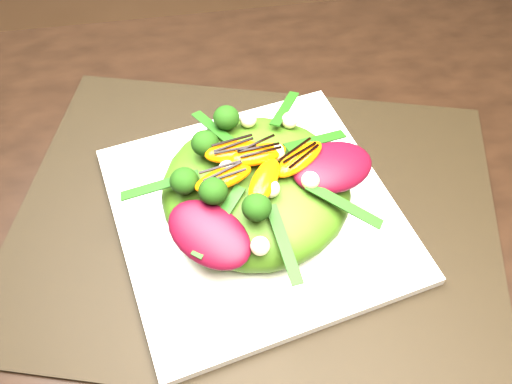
{
  "coord_description": "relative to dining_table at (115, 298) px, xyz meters",
  "views": [
    {
      "loc": [
        0.11,
        -0.27,
        1.24
      ],
      "look_at": [
        0.16,
        0.06,
        0.8
      ],
      "focal_mm": 38.0,
      "sensor_mm": 36.0,
      "label": 1
    }
  ],
  "objects": [
    {
      "name": "plate_base",
      "position": [
        0.16,
        0.06,
        0.03
      ],
      "size": [
        0.35,
        0.35,
        0.01
      ],
      "primitive_type": "cube",
      "rotation": [
        0.0,
        0.0,
        0.21
      ],
      "color": "silver",
      "rests_on": "placemat"
    },
    {
      "name": "broccoli_floret",
      "position": [
        0.11,
        0.11,
        0.12
      ],
      "size": [
        0.05,
        0.05,
        0.04
      ],
      "primitive_type": "sphere",
      "rotation": [
        0.0,
        0.0,
        -0.41
      ],
      "color": "#173209",
      "rests_on": "lettuce_mound"
    },
    {
      "name": "lettuce_mound",
      "position": [
        0.16,
        0.06,
        0.07
      ],
      "size": [
        0.24,
        0.24,
        0.07
      ],
      "primitive_type": "ellipsoid",
      "rotation": [
        0.0,
        0.0,
        0.28
      ],
      "color": "#396011",
      "rests_on": "salad_bowl"
    },
    {
      "name": "orange_segment",
      "position": [
        0.14,
        0.08,
        0.11
      ],
      "size": [
        0.06,
        0.05,
        0.02
      ],
      "primitive_type": "ellipsoid",
      "rotation": [
        0.0,
        0.0,
        0.45
      ],
      "color": "#FD6604",
      "rests_on": "lettuce_mound"
    },
    {
      "name": "radicchio_leaf",
      "position": [
        0.23,
        0.06,
        0.1
      ],
      "size": [
        0.1,
        0.08,
        0.02
      ],
      "primitive_type": "ellipsoid",
      "rotation": [
        0.0,
        0.0,
        0.28
      ],
      "color": "#430714",
      "rests_on": "lettuce_mound"
    },
    {
      "name": "balsamic_drizzle",
      "position": [
        0.14,
        0.08,
        0.12
      ],
      "size": [
        0.04,
        0.02,
        0.0
      ],
      "primitive_type": "cube",
      "rotation": [
        0.0,
        0.0,
        0.45
      ],
      "color": "black",
      "rests_on": "orange_segment"
    },
    {
      "name": "salad_bowl",
      "position": [
        0.16,
        0.06,
        0.04
      ],
      "size": [
        0.25,
        0.25,
        0.02
      ],
      "primitive_type": "cylinder",
      "rotation": [
        0.0,
        0.0,
        0.1
      ],
      "color": "white",
      "rests_on": "plate_base"
    },
    {
      "name": "placemat",
      "position": [
        0.16,
        0.06,
        0.02
      ],
      "size": [
        0.61,
        0.53,
        0.0
      ],
      "primitive_type": "cube",
      "rotation": [
        0.0,
        0.0,
        -0.28
      ],
      "color": "black",
      "rests_on": "dining_table"
    },
    {
      "name": "macadamia_nut",
      "position": [
        0.19,
        0.04,
        0.11
      ],
      "size": [
        0.02,
        0.02,
        0.02
      ],
      "primitive_type": "sphere",
      "rotation": [
        0.0,
        0.0,
        0.17
      ],
      "color": "beige",
      "rests_on": "lettuce_mound"
    },
    {
      "name": "dining_table",
      "position": [
        0.0,
        0.0,
        0.0
      ],
      "size": [
        1.6,
        0.9,
        0.75
      ],
      "primitive_type": "cube",
      "color": "black",
      "rests_on": "floor"
    }
  ]
}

